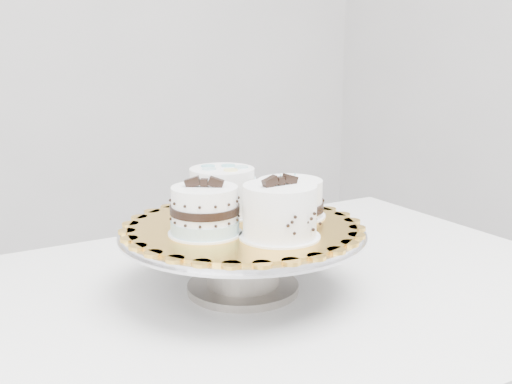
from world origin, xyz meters
TOP-DOWN VIEW (x-y plane):
  - table at (0.06, 0.13)m, footprint 1.23×0.87m
  - cake_stand at (0.06, 0.14)m, footprint 0.38×0.38m
  - cake_board at (0.06, 0.14)m, footprint 0.40×0.40m
  - cake_swirl at (0.07, 0.06)m, footprint 0.12×0.12m
  - cake_banded at (-0.01, 0.13)m, footprint 0.14×0.14m
  - cake_dots at (0.07, 0.21)m, footprint 0.14×0.14m
  - cake_ribbon at (0.15, 0.14)m, footprint 0.12×0.12m

SIDE VIEW (x-z plane):
  - table at x=0.06m, z-range 0.29..1.04m
  - cake_stand at x=0.06m, z-range 0.77..0.87m
  - cake_board at x=0.06m, z-range 0.85..0.86m
  - cake_ribbon at x=0.15m, z-range 0.86..0.92m
  - cake_banded at x=-0.01m, z-range 0.85..0.94m
  - cake_swirl at x=0.07m, z-range 0.85..0.94m
  - cake_dots at x=0.07m, z-range 0.86..0.94m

